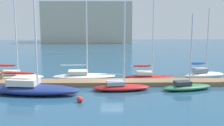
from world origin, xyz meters
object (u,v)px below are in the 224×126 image
object	(u,v)px
sailboat_1	(32,88)
sailboat_3	(121,86)
harbor_building_distant	(87,22)
mooring_buoy_red	(80,99)
sailboat_6	(203,74)
sailboat_4	(149,76)
sailboat_2	(83,75)
sailboat_5	(187,86)
sailboat_0	(14,75)

from	to	relation	value
sailboat_1	sailboat_3	xyz separation A→B (m)	(8.24, 1.07, -0.16)
sailboat_3	harbor_building_distant	xyz separation A→B (m)	(-6.51, 53.73, 5.15)
mooring_buoy_red	sailboat_3	bearing A→B (deg)	46.26
sailboat_6	mooring_buoy_red	world-z (taller)	sailboat_6
mooring_buoy_red	sailboat_4	bearing A→B (deg)	49.65
sailboat_2	sailboat_6	distance (m)	13.88
sailboat_2	sailboat_3	size ratio (longest dim) A/B	1.30
sailboat_3	sailboat_4	distance (m)	5.66
harbor_building_distant	mooring_buoy_red	bearing A→B (deg)	-87.10
sailboat_3	sailboat_5	size ratio (longest dim) A/B	1.15
sailboat_2	sailboat_1	bearing A→B (deg)	-127.00
sailboat_6	sailboat_1	bearing A→B (deg)	-172.36
harbor_building_distant	sailboat_0	bearing A→B (deg)	-96.29
sailboat_2	sailboat_6	bearing A→B (deg)	-3.01
sailboat_5	sailboat_6	size ratio (longest dim) A/B	0.93
sailboat_2	harbor_building_distant	bearing A→B (deg)	89.87
sailboat_3	mooring_buoy_red	world-z (taller)	sailboat_3
sailboat_0	sailboat_2	world-z (taller)	sailboat_2
harbor_building_distant	sailboat_6	bearing A→B (deg)	-71.30
sailboat_1	sailboat_4	distance (m)	12.93
sailboat_5	sailboat_4	bearing A→B (deg)	111.45
sailboat_4	sailboat_6	world-z (taller)	sailboat_4
sailboat_0	sailboat_2	xyz separation A→B (m)	(7.87, -0.02, -0.00)
sailboat_4	harbor_building_distant	distance (m)	50.48
sailboat_3	mooring_buoy_red	distance (m)	5.20
sailboat_4	sailboat_5	world-z (taller)	sailboat_4
sailboat_3	mooring_buoy_red	xyz separation A→B (m)	(-3.60, -3.76, -0.19)
sailboat_0	sailboat_6	world-z (taller)	sailboat_0
sailboat_0	sailboat_6	distance (m)	21.74
sailboat_4	sailboat_5	bearing A→B (deg)	-51.83
sailboat_1	sailboat_6	size ratio (longest dim) A/B	1.36
sailboat_1	sailboat_2	xyz separation A→B (m)	(4.25, 6.33, -0.14)
sailboat_1	sailboat_4	size ratio (longest dim) A/B	1.24
sailboat_4	mooring_buoy_red	xyz separation A→B (m)	(-7.02, -8.26, -0.25)
sailboat_2	sailboat_3	distance (m)	6.60
sailboat_4	mooring_buoy_red	size ratio (longest dim) A/B	16.85
sailboat_0	sailboat_2	size ratio (longest dim) A/B	0.84
sailboat_3	sailboat_6	world-z (taller)	sailboat_3
sailboat_5	sailboat_3	bearing A→B (deg)	167.74
sailboat_1	sailboat_6	world-z (taller)	sailboat_1
sailboat_2	mooring_buoy_red	size ratio (longest dim) A/B	21.23
sailboat_3	sailboat_5	xyz separation A→B (m)	(6.43, 0.01, -0.02)
sailboat_1	mooring_buoy_red	size ratio (longest dim) A/B	20.85
sailboat_0	mooring_buoy_red	distance (m)	12.24
sailboat_1	sailboat_2	distance (m)	7.62
sailboat_6	sailboat_4	bearing A→B (deg)	175.17
sailboat_1	sailboat_5	size ratio (longest dim) A/B	1.47
sailboat_0	mooring_buoy_red	size ratio (longest dim) A/B	17.82
sailboat_5	mooring_buoy_red	bearing A→B (deg)	-171.77
sailboat_3	sailboat_6	size ratio (longest dim) A/B	1.06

